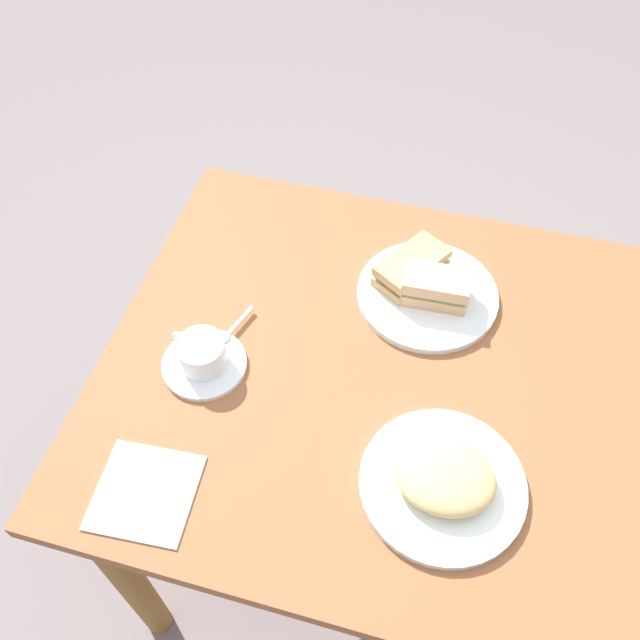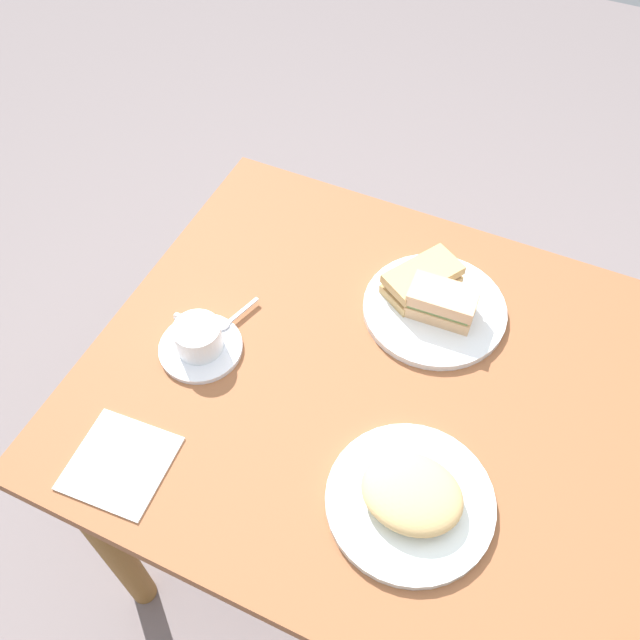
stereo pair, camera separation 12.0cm
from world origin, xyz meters
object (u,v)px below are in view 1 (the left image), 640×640
Objects in this scene: dining_table at (397,409)px; sandwich_front at (436,287)px; sandwich_back at (412,267)px; spoon at (230,331)px; side_plate at (442,484)px; coffee_cup at (201,353)px; coffee_saucer at (204,364)px; sandwich_plate at (427,295)px; napkin at (145,492)px.

dining_table is 0.24m from sandwich_front.
sandwich_back reaches higher than spoon.
coffee_cup is at bearing 165.34° from side_plate.
coffee_cup is (-0.34, -0.07, 0.16)m from dining_table.
side_plate reaches higher than coffee_saucer.
sandwich_plate is (0.01, 0.18, 0.12)m from dining_table.
sandwich_plate is at bearing 103.22° from side_plate.
sandwich_plate is 0.06m from sandwich_back.
sandwich_front reaches higher than side_plate.
sandwich_front is 0.43m from coffee_saucer.
coffee_saucer is 0.24m from napkin.
spoon reaches higher than coffee_saucer.
dining_table is 9.91× the size of coffee_cup.
sandwich_back is 1.51× the size of coffee_cup.
coffee_cup is 1.08× the size of spoon.
coffee_cup is 0.25m from napkin.
coffee_cup reaches higher than sandwich_plate.
coffee_cup is at bearing -137.51° from sandwich_back.
sandwich_back is at bearing 141.45° from sandwich_front.
dining_table is 0.38m from coffee_cup.
coffee_saucer is at bearing 89.11° from napkin.
dining_table is 7.07× the size of coffee_saucer.
coffee_saucer is 0.45m from side_plate.
sandwich_back is at bearing 141.23° from sandwich_plate.
spoon is at bearing -151.02° from sandwich_plate.
coffee_saucer is at bearing -143.92° from sandwich_plate.
napkin is (-0.34, -0.31, 0.12)m from dining_table.
napkin is (-0.00, -0.24, -0.00)m from coffee_saucer.
sandwich_back reaches higher than side_plate.
sandwich_front is 0.37m from side_plate.
napkin is at bearing -120.64° from sandwich_back.
spoon reaches higher than sandwich_plate.
spoon is 0.45m from side_plate.
sandwich_back is 0.42m from side_plate.
coffee_cup reaches higher than sandwich_back.
sandwich_back is at bearing 59.36° from napkin.
dining_table is 8.48× the size of sandwich_front.
sandwich_plate is at bearing 28.98° from spoon.
spoon is at bearing 85.28° from napkin.
dining_table is 4.04× the size of side_plate.
coffee_cup is (-0.00, 0.00, 0.03)m from coffee_saucer.
sandwich_back is at bearing 36.45° from spoon.
sandwich_plate is at bearing 36.08° from coffee_saucer.
sandwich_front reaches higher than coffee_cup.
coffee_cup reaches higher than napkin.
sandwich_back reaches higher than napkin.
dining_table is at bearing -0.55° from spoon.
coffee_saucer is 0.98× the size of napkin.
sandwich_plate reaches higher than napkin.
sandwich_plate reaches higher than coffee_saucer.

